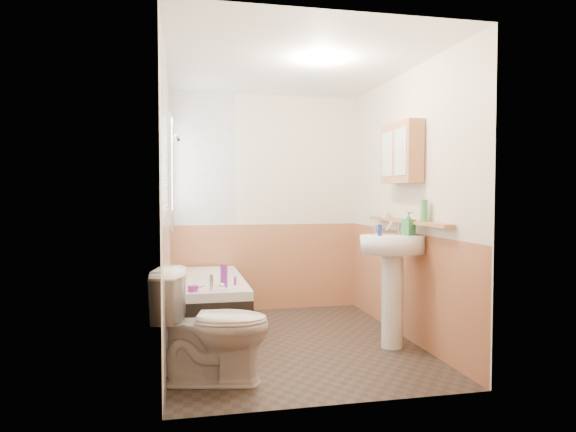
% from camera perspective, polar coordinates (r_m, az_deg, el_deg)
% --- Properties ---
extents(floor, '(2.80, 2.80, 0.00)m').
position_cam_1_polar(floor, '(4.80, 0.38, -13.91)').
color(floor, black).
rests_on(floor, ground).
extents(ceiling, '(2.80, 2.80, 0.00)m').
position_cam_1_polar(ceiling, '(4.75, 0.39, 16.42)').
color(ceiling, white).
rests_on(ceiling, ground).
extents(wall_back, '(2.20, 0.02, 2.50)m').
position_cam_1_polar(wall_back, '(6.00, -2.51, 1.46)').
color(wall_back, beige).
rests_on(wall_back, ground).
extents(wall_front, '(2.20, 0.02, 2.50)m').
position_cam_1_polar(wall_front, '(3.25, 5.74, 0.61)').
color(wall_front, beige).
rests_on(wall_front, ground).
extents(wall_left, '(0.02, 2.80, 2.50)m').
position_cam_1_polar(wall_left, '(4.50, -13.54, 1.06)').
color(wall_left, beige).
rests_on(wall_left, ground).
extents(wall_right, '(0.02, 2.80, 2.50)m').
position_cam_1_polar(wall_right, '(4.97, 12.99, 1.19)').
color(wall_right, beige).
rests_on(wall_right, ground).
extents(wainscot_right, '(0.01, 2.80, 1.00)m').
position_cam_1_polar(wainscot_right, '(5.03, 12.68, -7.38)').
color(wainscot_right, '#BD764D').
rests_on(wainscot_right, wall_right).
extents(wainscot_front, '(2.20, 0.01, 1.00)m').
position_cam_1_polar(wainscot_front, '(3.38, 5.57, -12.20)').
color(wainscot_front, '#BD764D').
rests_on(wainscot_front, wall_front).
extents(wainscot_back, '(2.20, 0.01, 1.00)m').
position_cam_1_polar(wainscot_back, '(6.03, -2.46, -5.68)').
color(wainscot_back, '#BD764D').
rests_on(wainscot_back, wall_back).
extents(tile_cladding_left, '(0.01, 2.80, 2.50)m').
position_cam_1_polar(tile_cladding_left, '(4.50, -13.26, 1.07)').
color(tile_cladding_left, white).
rests_on(tile_cladding_left, wall_left).
extents(tile_return_back, '(0.75, 0.01, 1.50)m').
position_cam_1_polar(tile_return_back, '(5.91, -9.47, 6.27)').
color(tile_return_back, white).
rests_on(tile_return_back, wall_back).
extents(window, '(0.03, 0.79, 0.99)m').
position_cam_1_polar(window, '(5.46, -12.82, 5.50)').
color(window, white).
rests_on(window, wall_left).
extents(bathtub, '(0.70, 1.60, 0.67)m').
position_cam_1_polar(bathtub, '(5.17, -8.99, -9.59)').
color(bathtub, black).
rests_on(bathtub, floor).
extents(shower_riser, '(0.10, 0.07, 1.10)m').
position_cam_1_polar(shower_riser, '(5.15, -12.57, 5.48)').
color(shower_riser, silver).
rests_on(shower_riser, wall_left).
extents(toilet, '(0.90, 0.62, 0.81)m').
position_cam_1_polar(toilet, '(3.80, -8.34, -12.04)').
color(toilet, white).
rests_on(toilet, floor).
extents(sink, '(0.58, 0.47, 1.12)m').
position_cam_1_polar(sink, '(4.62, 11.53, -5.63)').
color(sink, white).
rests_on(sink, floor).
extents(pine_shelf, '(0.10, 1.55, 0.03)m').
position_cam_1_polar(pine_shelf, '(4.81, 12.96, -0.57)').
color(pine_shelf, '#BD764D').
rests_on(pine_shelf, wall_right).
extents(medicine_cabinet, '(0.16, 0.62, 0.56)m').
position_cam_1_polar(medicine_cabinet, '(4.86, 12.46, 6.83)').
color(medicine_cabinet, '#BD764D').
rests_on(medicine_cabinet, wall_right).
extents(foam_can, '(0.06, 0.06, 0.19)m').
position_cam_1_polar(foam_can, '(4.48, 14.92, 0.57)').
color(foam_can, '#388447').
rests_on(foam_can, pine_shelf).
extents(green_bottle, '(0.05, 0.05, 0.25)m').
position_cam_1_polar(green_bottle, '(4.51, 14.72, 0.99)').
color(green_bottle, '#59C647').
rests_on(green_bottle, pine_shelf).
extents(black_jar, '(0.07, 0.07, 0.05)m').
position_cam_1_polar(black_jar, '(5.25, 10.74, 0.13)').
color(black_jar, silver).
rests_on(black_jar, pine_shelf).
extents(soap_bottle, '(0.16, 0.23, 0.09)m').
position_cam_1_polar(soap_bottle, '(4.60, 13.24, -1.50)').
color(soap_bottle, '#388447').
rests_on(soap_bottle, sink).
extents(clear_bottle, '(0.04, 0.04, 0.10)m').
position_cam_1_polar(clear_bottle, '(4.45, 10.15, -1.58)').
color(clear_bottle, '#19339E').
rests_on(clear_bottle, sink).
extents(blue_gel, '(0.06, 0.05, 0.20)m').
position_cam_1_polar(blue_gel, '(4.58, -7.13, -6.60)').
color(blue_gel, purple).
rests_on(blue_gel, bathtub).
extents(cream_jar, '(0.10, 0.10, 0.05)m').
position_cam_1_polar(cream_jar, '(4.43, -10.57, -7.95)').
color(cream_jar, purple).
rests_on(cream_jar, bathtub).
extents(orange_bottle, '(0.03, 0.03, 0.07)m').
position_cam_1_polar(orange_bottle, '(4.69, -5.89, -7.18)').
color(orange_bottle, purple).
rests_on(orange_bottle, bathtub).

